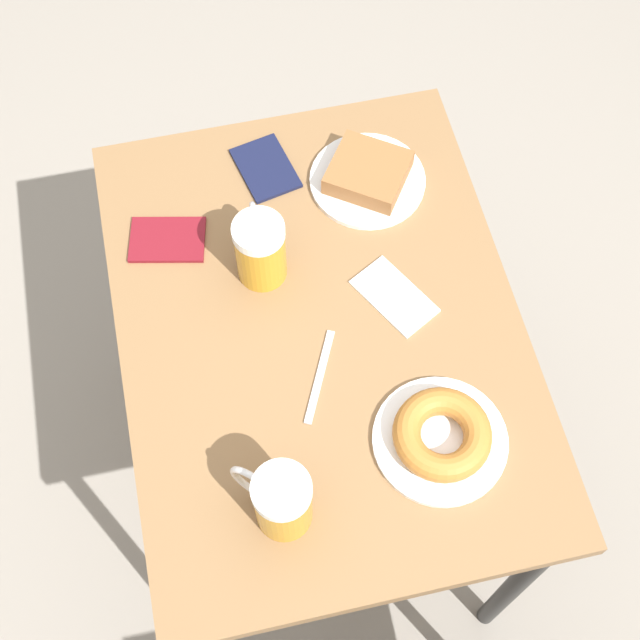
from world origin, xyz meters
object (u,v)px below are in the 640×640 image
beer_mug_center (281,500)px  fork (320,376)px  plate_with_donut (441,436)px  passport_near_edge (266,168)px  plate_with_cake (368,176)px  passport_far_edge (167,240)px  napkin_folded (394,296)px  beer_mug_left (260,249)px

beer_mug_center → fork: beer_mug_center is taller
plate_with_donut → passport_near_edge: size_ratio=1.44×
plate_with_cake → plate_with_donut: bearing=88.9°
plate_with_donut → beer_mug_center: 0.26m
passport_far_edge → napkin_folded: bearing=151.4°
plate_with_cake → passport_far_edge: bearing=7.0°
plate_with_cake → beer_mug_center: size_ratio=1.56×
passport_far_edge → beer_mug_left: bearing=148.1°
beer_mug_center → plate_with_donut: bearing=-167.6°
napkin_folded → passport_near_edge: (0.16, -0.30, 0.00)m
plate_with_cake → beer_mug_left: 0.26m
beer_mug_center → passport_near_edge: size_ratio=0.92×
beer_mug_left → fork: 0.23m
fork → beer_mug_left: bearing=-76.5°
plate_with_cake → passport_near_edge: size_ratio=1.43×
plate_with_donut → beer_mug_center: size_ratio=1.57×
passport_near_edge → passport_far_edge: (0.19, 0.11, 0.00)m
plate_with_cake → beer_mug_left: beer_mug_left is taller
plate_with_donut → passport_far_edge: (0.35, -0.44, -0.02)m
plate_with_cake → plate_with_donut: (0.01, 0.49, 0.00)m
beer_mug_center → passport_far_edge: 0.51m
plate_with_donut → beer_mug_center: (0.25, 0.06, 0.04)m
fork → passport_far_edge: (0.20, -0.30, 0.00)m
beer_mug_center → passport_near_edge: 0.62m
plate_with_cake → fork: size_ratio=1.35×
passport_near_edge → passport_far_edge: 0.22m
plate_with_donut → napkin_folded: plate_with_donut is taller
beer_mug_left → passport_near_edge: (-0.04, -0.20, -0.06)m
beer_mug_left → napkin_folded: size_ratio=0.83×
plate_with_cake → fork: 0.38m
passport_far_edge → passport_near_edge: bearing=-149.9°
beer_mug_left → napkin_folded: 0.23m
fork → passport_far_edge: bearing=-56.9°
napkin_folded → fork: same height
plate_with_donut → passport_near_edge: plate_with_donut is taller
napkin_folded → plate_with_donut: bearing=90.8°
beer_mug_left → passport_near_edge: 0.21m
passport_near_edge → plate_with_donut: bearing=106.0°
napkin_folded → beer_mug_center: bearing=51.3°
plate_with_donut → fork: 0.21m
passport_near_edge → passport_far_edge: same height
plate_with_donut → plate_with_cake: bearing=-91.1°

